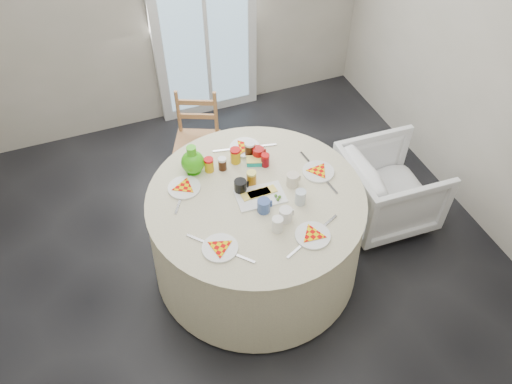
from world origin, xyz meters
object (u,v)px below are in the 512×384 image
object	(u,v)px
table	(256,233)
armchair	(390,182)
green_pitcher	(192,159)
wooden_chair	(196,137)

from	to	relation	value
table	armchair	size ratio (longest dim) A/B	2.12
table	green_pitcher	distance (m)	0.70
table	armchair	world-z (taller)	table
wooden_chair	armchair	distance (m)	1.64
armchair	green_pitcher	size ratio (longest dim) A/B	3.37
table	wooden_chair	distance (m)	1.09
armchair	green_pitcher	bearing A→B (deg)	81.01
armchair	green_pitcher	distance (m)	1.59
wooden_chair	armchair	bearing A→B (deg)	-14.08
wooden_chair	green_pitcher	bearing A→B (deg)	-82.23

